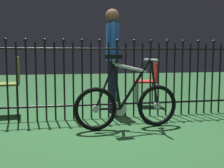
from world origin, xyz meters
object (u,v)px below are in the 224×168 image
object	(u,v)px
chair_olive	(12,79)
chair_red	(149,79)
person_visitor	(112,51)
bicycle	(127,104)

from	to	relation	value
chair_olive	chair_red	world-z (taller)	chair_olive
person_visitor	bicycle	bearing A→B (deg)	-90.69
chair_red	person_visitor	distance (m)	1.03
chair_olive	chair_red	size ratio (longest dim) A/B	1.15
bicycle	person_visitor	distance (m)	1.24
bicycle	person_visitor	xyz separation A→B (m)	(0.01, 1.04, 0.67)
chair_red	person_visitor	size ratio (longest dim) A/B	0.47
chair_red	person_visitor	world-z (taller)	person_visitor
chair_olive	person_visitor	size ratio (longest dim) A/B	0.55
bicycle	chair_red	xyz separation A→B (m)	(0.80, 1.49, 0.17)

